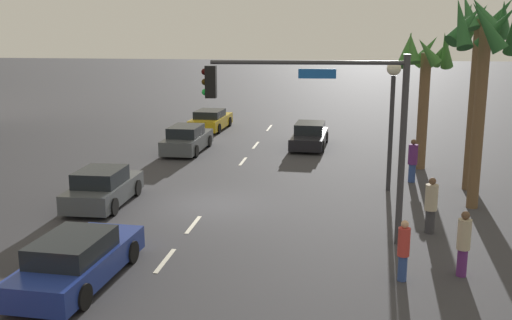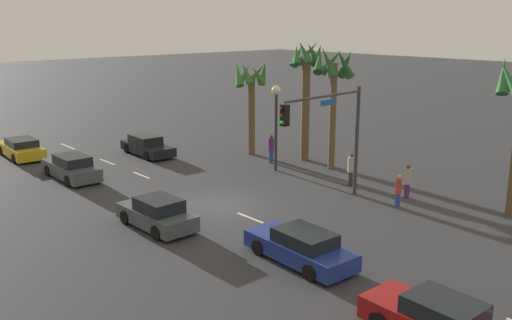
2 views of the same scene
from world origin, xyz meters
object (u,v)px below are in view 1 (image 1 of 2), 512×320
Objects in this scene: streetlamp at (392,99)px; palm_tree_1 at (480,55)px; car_3 at (310,136)px; pedestrian_0 at (403,249)px; car_1 at (187,139)px; palm_tree_0 at (483,53)px; palm_tree_3 at (426,68)px; car_2 at (77,260)px; pedestrian_1 at (413,160)px; traffic_signal at (330,115)px; car_4 at (211,120)px; car_5 at (103,188)px; pedestrian_3 at (431,204)px; pedestrian_2 at (464,242)px.

palm_tree_1 is at bearing 103.01° from streetlamp.
pedestrian_0 is (17.91, 3.49, 0.26)m from car_3.
car_1 is 16.32m from palm_tree_0.
palm_tree_1 is (-2.71, 0.48, -0.20)m from palm_tree_0.
palm_tree_3 is (2.21, 11.94, 4.04)m from car_1.
car_2 is at bearing 5.43° from car_1.
car_2 is 19.88m from car_3.
pedestrian_1 is 5.05m from palm_tree_1.
traffic_signal is 0.94× the size of palm_tree_3.
car_2 is 1.00× the size of car_4.
car_4 is at bearing -136.42° from pedestrian_1.
palm_tree_0 is at bearing 56.00° from streetlamp.
car_5 is at bearing -108.38° from traffic_signal.
palm_tree_3 is at bearing 79.51° from car_1.
pedestrian_3 is at bearing -4.90° from palm_tree_3.
car_1 reaches higher than car_2.
pedestrian_2 is (4.88, 12.02, 0.30)m from car_5.
car_1 reaches higher than car_5.
palm_tree_0 reaches higher than pedestrian_3.
streetlamp is at bearing 140.58° from car_2.
pedestrian_2 reaches higher than car_2.
pedestrian_1 reaches higher than car_3.
palm_tree_1 is 3.95m from palm_tree_3.
car_4 is 16.01m from palm_tree_3.
palm_tree_3 reaches higher than pedestrian_1.
traffic_signal is (12.94, 7.88, 3.31)m from car_1.
pedestrian_0 is 9.09m from palm_tree_0.
palm_tree_3 reaches higher than car_1.
palm_tree_3 is at bearing 166.16° from pedestrian_1.
palm_tree_0 is (8.47, 13.03, 4.96)m from car_1.
pedestrian_2 is at bearing 28.01° from car_4.
traffic_signal reaches higher than pedestrian_1.
traffic_signal is 3.29× the size of pedestrian_3.
palm_tree_0 is (-4.47, 5.16, 1.66)m from traffic_signal.
traffic_signal is 3.23× the size of pedestrian_1.
palm_tree_1 reaches higher than palm_tree_3.
car_5 is at bearing -97.21° from pedestrian_3.
palm_tree_1 is (-9.27, 2.01, 4.48)m from pedestrian_2.
car_2 is at bearing -38.84° from pedestrian_1.
car_3 is 0.73× the size of palm_tree_3.
traffic_signal reaches higher than streetlamp.
pedestrian_1 is at bearing 178.87° from pedestrian_3.
pedestrian_0 is 4.13m from pedestrian_3.
traffic_signal reaches higher than pedestrian_0.
palm_tree_3 is (9.43, 12.27, 4.09)m from car_4.
car_1 is at bearing 177.08° from car_5.
pedestrian_3 is (-3.95, 1.21, 0.09)m from pedestrian_0.
palm_tree_1 reaches higher than car_5.
car_1 is 2.86× the size of pedestrian_0.
car_4 is 2.65× the size of pedestrian_2.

